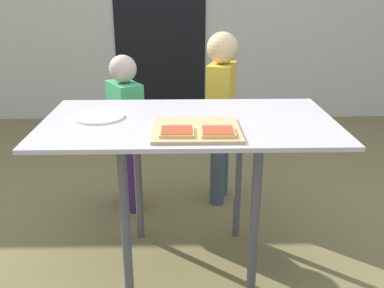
{
  "coord_description": "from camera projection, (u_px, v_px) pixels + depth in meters",
  "views": [
    {
      "loc": [
        -0.03,
        -1.8,
        1.33
      ],
      "look_at": [
        0.01,
        0.0,
        0.65
      ],
      "focal_mm": 39.71,
      "sensor_mm": 36.0,
      "label": 1
    }
  ],
  "objects": [
    {
      "name": "child_left",
      "position": [
        126.0,
        126.0,
        2.53
      ],
      "size": [
        0.24,
        0.28,
        0.96
      ],
      "color": "#431F60",
      "rests_on": "ground"
    },
    {
      "name": "house_door",
      "position": [
        160.0,
        20.0,
        4.16
      ],
      "size": [
        0.9,
        0.02,
        2.0
      ],
      "primitive_type": "cube",
      "color": "black",
      "rests_on": "ground"
    },
    {
      "name": "pizza_slice_near_left",
      "position": [
        177.0,
        132.0,
        1.66
      ],
      "size": [
        0.14,
        0.13,
        0.01
      ],
      "color": "#E9B460",
      "rests_on": "cutting_board"
    },
    {
      "name": "pizza_slice_near_right",
      "position": [
        218.0,
        132.0,
        1.66
      ],
      "size": [
        0.14,
        0.13,
        0.01
      ],
      "color": "#E9B460",
      "rests_on": "cutting_board"
    },
    {
      "name": "child_right",
      "position": [
        221.0,
        107.0,
        2.6
      ],
      "size": [
        0.2,
        0.27,
        1.07
      ],
      "color": "#3B4753",
      "rests_on": "ground"
    },
    {
      "name": "cutting_board",
      "position": [
        196.0,
        130.0,
        1.73
      ],
      "size": [
        0.35,
        0.32,
        0.01
      ],
      "primitive_type": "cube",
      "color": "tan",
      "rests_on": "dining_table"
    },
    {
      "name": "dining_table",
      "position": [
        189.0,
        140.0,
        1.91
      ],
      "size": [
        1.29,
        0.71,
        0.77
      ],
      "color": "#B6AFB6",
      "rests_on": "ground"
    },
    {
      "name": "ground_plane",
      "position": [
        189.0,
        264.0,
        2.15
      ],
      "size": [
        16.0,
        16.0,
        0.0
      ],
      "primitive_type": "plane",
      "color": "olive"
    },
    {
      "name": "plate_white_left",
      "position": [
        99.0,
        117.0,
        1.9
      ],
      "size": [
        0.23,
        0.23,
        0.01
      ],
      "primitive_type": "cylinder",
      "color": "white",
      "rests_on": "dining_table"
    }
  ]
}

